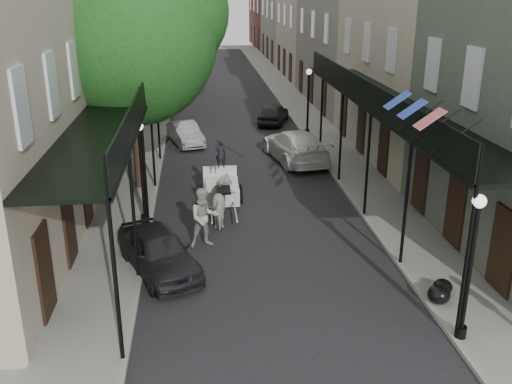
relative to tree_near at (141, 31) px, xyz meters
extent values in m
plane|color=gray|center=(4.20, -10.18, -6.49)|extent=(140.00, 140.00, 0.00)
cube|color=black|center=(4.20, 9.82, -6.48)|extent=(8.00, 90.00, 0.01)
cube|color=gray|center=(-0.80, 9.82, -6.43)|extent=(2.20, 90.00, 0.12)
cube|color=gray|center=(9.20, 9.82, -6.43)|extent=(2.20, 90.00, 0.12)
cube|color=#B2A78E|center=(-4.40, 19.82, -1.24)|extent=(5.00, 80.00, 10.50)
cube|color=gray|center=(12.80, 19.82, -1.24)|extent=(5.00, 80.00, 10.50)
cube|color=black|center=(-0.80, -3.18, -2.49)|extent=(2.20, 18.00, 0.12)
cube|color=black|center=(0.25, -3.18, -1.99)|extent=(0.06, 18.00, 1.00)
cylinder|color=black|center=(0.20, -12.18, -4.37)|extent=(0.10, 0.10, 4.00)
cylinder|color=black|center=(0.20, -4.18, -4.37)|extent=(0.10, 0.10, 4.00)
cylinder|color=black|center=(0.20, 3.82, -4.37)|extent=(0.10, 0.10, 4.00)
cube|color=black|center=(9.20, -3.18, -2.49)|extent=(2.20, 18.00, 0.12)
cube|color=black|center=(8.15, -3.18, -1.99)|extent=(0.06, 18.00, 1.00)
cylinder|color=black|center=(8.20, -12.18, -4.37)|extent=(0.10, 0.10, 4.00)
cylinder|color=black|center=(8.20, -4.18, -4.37)|extent=(0.10, 0.10, 4.00)
cylinder|color=black|center=(8.20, 3.82, -4.37)|extent=(0.10, 0.10, 4.00)
cylinder|color=#382619|center=(-0.40, -0.18, -3.57)|extent=(0.44, 0.44, 5.60)
sphere|color=#1B4917|center=(-0.40, -0.18, -0.29)|extent=(6.80, 6.80, 6.80)
sphere|color=#1B4917|center=(0.96, 0.42, 0.71)|extent=(5.10, 5.10, 5.10)
cylinder|color=#382619|center=(-0.40, 13.82, -3.85)|extent=(0.44, 0.44, 5.04)
sphere|color=#1B4917|center=(-0.40, 13.82, -0.91)|extent=(6.00, 6.00, 6.00)
sphere|color=#1B4917|center=(0.80, 14.42, -0.01)|extent=(4.50, 4.50, 4.50)
cylinder|color=black|center=(8.30, -12.18, -6.22)|extent=(0.28, 0.28, 0.30)
cylinder|color=black|center=(8.30, -12.18, -4.67)|extent=(0.12, 0.12, 3.40)
sphere|color=white|center=(8.30, -12.18, -2.82)|extent=(0.32, 0.32, 0.32)
cylinder|color=black|center=(0.10, -4.18, -6.22)|extent=(0.28, 0.28, 0.30)
cylinder|color=black|center=(0.10, -4.18, -4.67)|extent=(0.12, 0.12, 3.40)
sphere|color=white|center=(0.10, -4.18, -2.82)|extent=(0.32, 0.32, 0.32)
cylinder|color=black|center=(8.30, 7.82, -6.22)|extent=(0.28, 0.28, 0.30)
cylinder|color=black|center=(8.30, 7.82, -4.67)|extent=(0.12, 0.12, 3.40)
sphere|color=white|center=(8.30, 7.82, -2.82)|extent=(0.32, 0.32, 0.32)
imported|color=beige|center=(2.93, -4.18, -5.68)|extent=(0.88, 1.93, 1.62)
torus|color=black|center=(2.12, -1.32, -5.88)|extent=(0.09, 1.27, 1.27)
torus|color=black|center=(3.74, -1.32, -5.88)|extent=(0.09, 1.27, 1.27)
torus|color=black|center=(2.32, -2.70, -6.17)|extent=(0.07, 0.66, 0.66)
torus|color=black|center=(3.54, -2.70, -6.17)|extent=(0.07, 0.66, 0.66)
cube|color=silver|center=(2.93, -1.52, -5.45)|extent=(1.38, 1.78, 0.69)
cube|color=silver|center=(2.93, -2.55, -4.96)|extent=(1.18, 0.54, 0.12)
cube|color=silver|center=(2.93, -2.80, -4.67)|extent=(1.18, 0.10, 0.49)
imported|color=black|center=(2.93, -2.55, -4.35)|extent=(0.40, 0.27, 1.11)
imported|color=#A5A59C|center=(2.20, -6.11, -5.47)|extent=(1.14, 0.98, 2.03)
imported|color=gray|center=(-1.60, 12.40, -5.55)|extent=(1.20, 0.93, 1.64)
imported|color=black|center=(0.80, -7.77, -5.81)|extent=(3.08, 4.30, 1.36)
imported|color=#95969A|center=(1.41, 6.80, -5.89)|extent=(2.22, 3.85, 1.20)
imported|color=black|center=(0.66, 21.64, -5.70)|extent=(4.25, 6.22, 1.58)
imported|color=white|center=(6.80, 3.20, -5.72)|extent=(3.05, 5.57, 1.53)
imported|color=black|center=(6.80, 11.26, -5.85)|extent=(2.61, 4.05, 1.28)
ellipsoid|color=black|center=(8.40, -10.60, -6.11)|extent=(0.61, 0.61, 0.52)
ellipsoid|color=black|center=(8.70, -10.15, -6.15)|extent=(0.54, 0.54, 0.43)
camera|label=1|loc=(2.12, -23.45, 1.74)|focal=40.00mm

